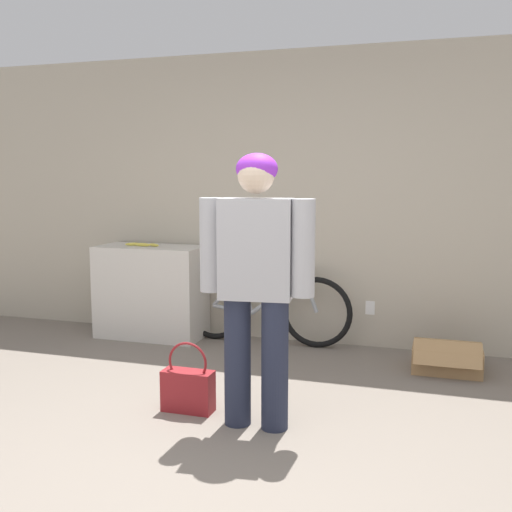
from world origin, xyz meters
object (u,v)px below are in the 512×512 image
(bicycle, at_px, (264,306))
(cardboard_box, at_px, (447,358))
(handbag, at_px, (188,389))
(person, at_px, (256,274))
(banana, at_px, (143,245))

(bicycle, height_order, cardboard_box, bicycle)
(cardboard_box, bearing_deg, handbag, -140.04)
(person, distance_m, banana, 2.29)
(person, relative_size, handbag, 3.58)
(person, relative_size, cardboard_box, 3.16)
(person, height_order, bicycle, person)
(bicycle, relative_size, cardboard_box, 3.09)
(bicycle, bearing_deg, banana, -174.59)
(person, bearing_deg, banana, 128.00)
(person, height_order, banana, person)
(bicycle, bearing_deg, cardboard_box, -12.12)
(handbag, bearing_deg, cardboard_box, 39.96)
(person, relative_size, banana, 4.59)
(banana, relative_size, cardboard_box, 0.69)
(person, xyz_separation_m, cardboard_box, (1.11, 1.42, -0.83))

